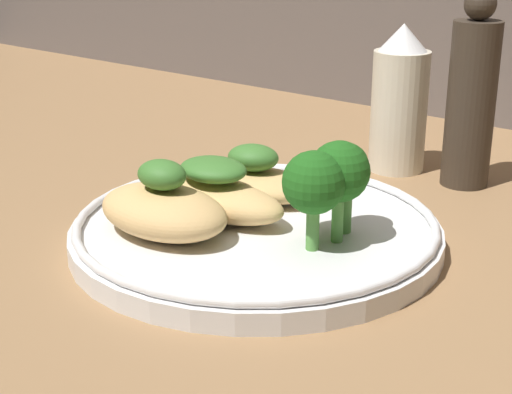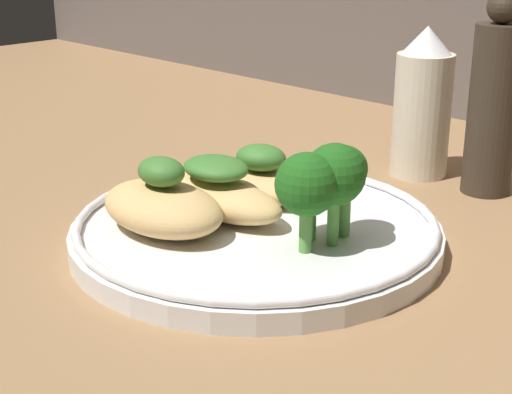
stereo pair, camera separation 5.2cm
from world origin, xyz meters
The scene contains 8 objects.
ground_plane centered at (0.00, 0.00, -0.50)cm, with size 180.00×180.00×1.00cm, color #936D47.
plate centered at (0.00, 0.00, 0.99)cm, with size 25.06×25.06×2.00cm.
grilled_meat_front centered at (-3.75, -4.95, 3.18)cm, with size 9.67×6.49×5.02cm.
grilled_meat_middle centered at (-3.14, -0.74, 3.13)cm, with size 11.45×5.44×4.26cm.
grilled_meat_back centered at (-3.44, 3.94, 2.80)cm, with size 11.35×8.38×4.11cm.
broccoli_bunch centered at (5.24, 0.60, 5.70)cm, with size 5.16×7.14×6.66cm.
sauce_bottle centered at (-0.86, 20.61, 6.05)cm, with size 4.81×4.81×12.64cm.
pepper_grinder centered at (5.56, 20.61, 7.27)cm, with size 3.88×3.88×15.90cm.
Camera 1 is at (30.80, -38.21, 21.26)cm, focal length 55.00 mm.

